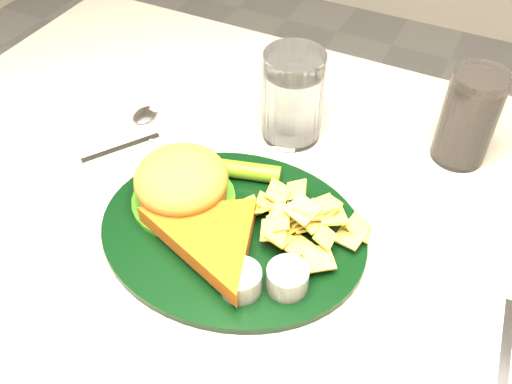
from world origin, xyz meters
TOP-DOWN VIEW (x-y plane):
  - table at (0.00, 0.00)m, footprint 1.20×0.80m
  - dinner_plate at (-0.03, -0.06)m, footprint 0.36×0.31m
  - water_glass at (-0.05, 0.15)m, footprint 0.11×0.11m
  - cola_glass at (0.18, 0.21)m, footprint 0.10×0.10m
  - fork_napkin at (0.30, -0.06)m, footprint 0.14×0.17m
  - spoon at (-0.26, 0.01)m, footprint 0.12×0.16m
  - ramekin at (-0.27, 0.14)m, footprint 0.05×0.05m
  - wrapped_straw at (-0.13, 0.08)m, footprint 0.23×0.15m

SIDE VIEW (x-z plane):
  - table at x=0.00m, z-range 0.00..0.75m
  - wrapped_straw at x=-0.13m, z-range 0.75..0.76m
  - spoon at x=-0.26m, z-range 0.75..0.76m
  - fork_napkin at x=0.30m, z-range 0.75..0.76m
  - ramekin at x=-0.27m, z-range 0.75..0.77m
  - dinner_plate at x=-0.03m, z-range 0.75..0.83m
  - water_glass at x=-0.05m, z-range 0.75..0.89m
  - cola_glass at x=0.18m, z-range 0.75..0.89m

